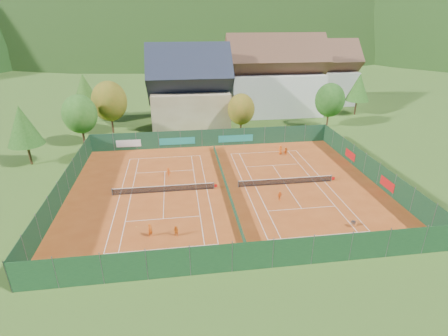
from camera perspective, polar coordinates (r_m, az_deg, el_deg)
The scene contains 32 objects.
ground at distance 45.62m, azimuth 0.35°, elevation -3.33°, with size 600.00×600.00×0.00m, color #33561B.
clay_pad at distance 45.61m, azimuth 0.35°, elevation -3.30°, with size 40.00×32.00×0.01m, color #A04417.
court_markings_left at distance 45.27m, azimuth -9.74°, elevation -3.89°, with size 11.03×23.83×0.00m.
court_markings_right at distance 47.31m, azimuth 9.99°, elevation -2.63°, with size 11.03×23.83×0.00m.
tennis_net_left at distance 45.03m, azimuth -9.59°, elevation -3.32°, with size 13.30×0.10×1.02m.
tennis_net_right at distance 47.14m, azimuth 10.21°, elevation -2.08°, with size 13.30×0.10×1.02m.
court_divider at distance 45.38m, azimuth 0.35°, elevation -2.75°, with size 0.03×28.80×1.00m.
fence_north at distance 59.63m, azimuth -2.31°, elevation 4.91°, with size 40.00×0.10×3.00m.
fence_south at distance 31.49m, azimuth 4.71°, elevation -14.11°, with size 40.00×0.04×3.00m.
fence_west at distance 46.72m, azimuth -24.74°, elevation -2.93°, with size 0.04×32.00×3.00m.
fence_east at distance 51.59m, azimuth 22.90°, elevation -0.14°, with size 0.09×32.00×3.00m.
chalet at distance 71.62m, azimuth -5.63°, elevation 12.33°, with size 16.20×12.00×16.00m.
hotel_block_a at distance 80.36m, azimuth 8.19°, elevation 14.01°, with size 21.60×11.00×17.25m.
hotel_block_b at distance 92.58m, azimuth 15.42°, elevation 14.23°, with size 17.28×10.00×15.50m.
tree_west_front at distance 64.13m, azimuth -22.50°, elevation 8.14°, with size 5.72×5.72×8.69m.
tree_west_mid at distance 68.83m, azimuth -18.21°, elevation 10.32°, with size 6.44×6.44×9.78m.
tree_west_back at distance 77.60m, azimuth -21.81°, elevation 11.76°, with size 5.60×5.60×10.00m.
tree_center at distance 65.29m, azimuth 2.81°, elevation 9.56°, with size 5.01×5.01×7.60m.
tree_east_front at distance 72.44m, azimuth 16.90°, elevation 10.56°, with size 5.72×5.72×8.69m.
tree_east_mid at distance 83.76m, azimuth 21.11°, elevation 12.17°, with size 5.04×5.04×9.00m.
tree_west_side at distance 58.51m, azimuth -30.03°, elevation 6.03°, with size 5.04×5.04×9.00m.
tree_east_back at distance 87.40m, azimuth 13.96°, elevation 13.93°, with size 7.15×7.15×10.86m.
mountain_backdrop at distance 282.33m, azimuth -0.82°, elevation 11.52°, with size 820.00×530.00×242.00m.
ball_hopper at distance 39.94m, azimuth 20.34°, elevation -8.32°, with size 0.34×0.34×0.80m.
loose_ball_0 at distance 38.94m, azimuth -14.12°, elevation -9.25°, with size 0.07×0.07×0.07m, color #CCD833.
loose_ball_1 at distance 37.12m, azimuth 15.25°, elevation -11.19°, with size 0.07×0.07×0.07m, color #CCD833.
player_left_near at distance 36.69m, azimuth -11.95°, elevation -9.92°, with size 0.55×0.36×1.50m, color #DE5C13.
player_left_mid at distance 36.34m, azimuth -7.82°, elevation -10.20°, with size 0.59×0.46×1.22m, color #D96013.
player_left_far at distance 49.17m, azimuth -9.05°, elevation -0.68°, with size 0.84×0.48×1.30m, color #D85113.
player_right_near at distance 43.07m, azimuth 9.06°, elevation -4.49°, with size 0.69×0.29×1.17m, color orange.
player_right_far_a at distance 57.15m, azimuth 9.20°, elevation 2.98°, with size 0.72×0.47×1.48m, color orange.
player_right_far_b at distance 56.82m, azimuth 10.02°, elevation 2.70°, with size 1.22×0.39×1.31m, color orange.
Camera 1 is at (-5.92, -40.13, 20.85)m, focal length 28.00 mm.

